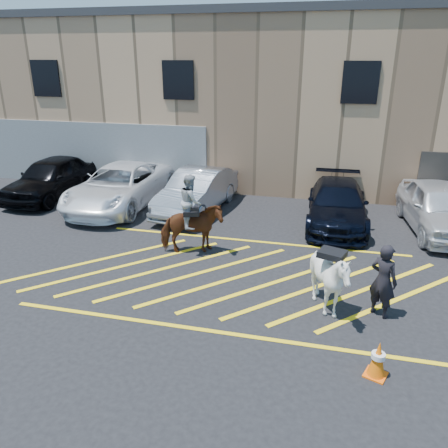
% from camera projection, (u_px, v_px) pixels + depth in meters
% --- Properties ---
extents(ground, '(90.00, 90.00, 0.00)m').
position_uv_depth(ground, '(239.00, 272.00, 11.89)').
color(ground, black).
rests_on(ground, ground).
extents(car_black_suv, '(2.04, 4.87, 1.65)m').
position_uv_depth(car_black_suv, '(52.00, 177.00, 17.98)').
color(car_black_suv, black).
rests_on(car_black_suv, ground).
extents(car_white_pickup, '(2.75, 5.74, 1.58)m').
position_uv_depth(car_white_pickup, '(120.00, 186.00, 16.91)').
color(car_white_pickup, white).
rests_on(car_white_pickup, ground).
extents(car_silver_sedan, '(2.24, 4.86, 1.54)m').
position_uv_depth(car_silver_sedan, '(197.00, 191.00, 16.36)').
color(car_silver_sedan, '#90939D').
rests_on(car_silver_sedan, ground).
extents(car_blue_suv, '(2.06, 4.93, 1.42)m').
position_uv_depth(car_blue_suv, '(337.00, 204.00, 15.16)').
color(car_blue_suv, black).
rests_on(car_blue_suv, ground).
extents(car_white_suv, '(2.40, 4.95, 1.63)m').
position_uv_depth(car_white_suv, '(439.00, 208.00, 14.46)').
color(car_white_suv, silver).
rests_on(car_white_suv, ground).
extents(handler, '(0.76, 0.70, 1.74)m').
position_uv_depth(handler, '(383.00, 281.00, 9.66)').
color(handler, black).
rests_on(handler, ground).
extents(warehouse, '(32.42, 10.20, 7.30)m').
position_uv_depth(warehouse, '(290.00, 96.00, 21.44)').
color(warehouse, tan).
rests_on(warehouse, ground).
extents(hatching_zone, '(12.60, 5.12, 0.01)m').
position_uv_depth(hatching_zone, '(237.00, 277.00, 11.62)').
color(hatching_zone, yellow).
rests_on(hatching_zone, ground).
extents(mounted_bay, '(1.99, 1.40, 2.40)m').
position_uv_depth(mounted_bay, '(191.00, 222.00, 12.75)').
color(mounted_bay, '#5C2516').
rests_on(mounted_bay, ground).
extents(saddled_white, '(1.74, 1.84, 1.64)m').
position_uv_depth(saddled_white, '(330.00, 279.00, 9.80)').
color(saddled_white, white).
rests_on(saddled_white, ground).
extents(traffic_cone, '(0.49, 0.49, 0.73)m').
position_uv_depth(traffic_cone, '(378.00, 359.00, 7.94)').
color(traffic_cone, '#FF5C0A').
rests_on(traffic_cone, ground).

